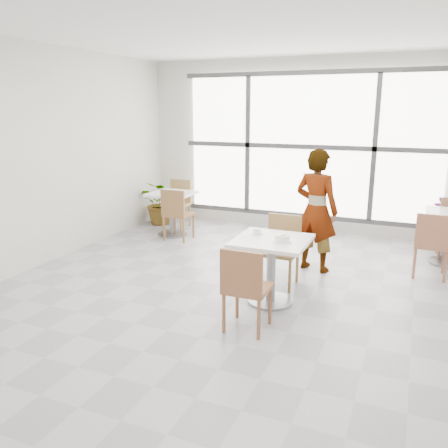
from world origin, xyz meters
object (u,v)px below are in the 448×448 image
at_px(bg_chair_left_near, 176,211).
at_px(oatmeal_bowl, 283,238).
at_px(person, 316,211).
at_px(chair_near, 245,284).
at_px(bg_chair_left_far, 178,200).
at_px(plant_left, 161,203).
at_px(plant_right, 445,224).
at_px(bg_table_left, 172,208).
at_px(main_table, 271,259).
at_px(chair_far, 282,245).
at_px(bg_chair_right_near, 432,241).
at_px(coffee_cup, 257,232).

bearing_deg(bg_chair_left_near, oatmeal_bowl, 141.40).
bearing_deg(person, chair_near, 98.74).
distance_m(chair_near, bg_chair_left_far, 4.29).
distance_m(oatmeal_bowl, bg_chair_left_far, 3.87).
bearing_deg(oatmeal_bowl, person, 86.58).
bearing_deg(bg_chair_left_far, plant_left, 175.03).
bearing_deg(plant_right, oatmeal_bowl, -119.50).
bearing_deg(bg_chair_left_near, chair_near, 130.03).
xyz_separation_m(oatmeal_bowl, bg_chair_left_near, (-2.32, 1.86, -0.29)).
xyz_separation_m(person, plant_left, (-3.21, 1.39, -0.41)).
height_order(bg_table_left, plant_right, plant_right).
xyz_separation_m(chair_near, plant_right, (1.90, 3.79, -0.10)).
bearing_deg(oatmeal_bowl, main_table, 154.07).
distance_m(chair_far, person, 0.79).
distance_m(bg_table_left, bg_chair_right_near, 4.12).
relative_size(chair_far, bg_chair_left_near, 1.00).
relative_size(main_table, person, 0.48).
height_order(chair_far, plant_left, chair_far).
bearing_deg(bg_chair_left_near, person, 168.09).
bearing_deg(plant_left, coffee_cup, -42.64).
bearing_deg(bg_chair_left_near, plant_left, -47.86).
height_order(plant_left, plant_right, plant_left).
bearing_deg(oatmeal_bowl, plant_right, 60.50).
bearing_deg(person, oatmeal_bowl, 102.01).
relative_size(main_table, bg_chair_left_near, 0.92).
xyz_separation_m(chair_far, plant_left, (-2.94, 2.06, -0.09)).
relative_size(chair_far, plant_left, 1.06).
distance_m(bg_table_left, plant_left, 0.84).
bearing_deg(plant_left, bg_chair_right_near, -13.80).
distance_m(main_table, plant_right, 3.55).
distance_m(main_table, person, 1.33).
xyz_separation_m(main_table, plant_left, (-2.99, 2.68, -0.11)).
height_order(coffee_cup, plant_left, plant_left).
height_order(bg_table_left, bg_chair_left_far, bg_chair_left_far).
xyz_separation_m(bg_table_left, bg_chair_left_near, (0.23, -0.28, 0.01)).
height_order(oatmeal_bowl, plant_left, oatmeal_bowl).
bearing_deg(chair_near, coffee_cup, -77.93).
distance_m(oatmeal_bowl, bg_chair_left_near, 2.99).
relative_size(bg_chair_left_near, bg_chair_right_near, 1.00).
relative_size(main_table, bg_chair_left_far, 0.92).
distance_m(chair_near, oatmeal_bowl, 0.79).
height_order(chair_far, plant_right, chair_far).
xyz_separation_m(main_table, oatmeal_bowl, (0.14, -0.07, 0.27)).
bearing_deg(bg_table_left, bg_chair_left_far, 108.12).
xyz_separation_m(chair_near, bg_chair_left_far, (-2.58, 3.43, 0.00)).
relative_size(bg_table_left, bg_chair_right_near, 0.86).
bearing_deg(bg_chair_right_near, bg_chair_left_far, -14.57).
bearing_deg(bg_chair_right_near, oatmeal_bowl, 46.25).
distance_m(coffee_cup, bg_table_left, 2.95).
relative_size(chair_near, bg_chair_right_near, 1.00).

